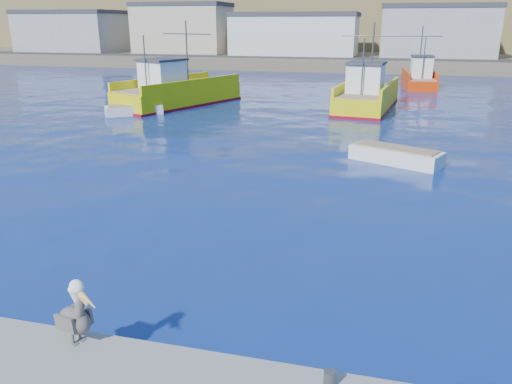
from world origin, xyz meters
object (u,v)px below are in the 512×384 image
skiff_mid (396,157)px  skiff_left (134,111)px  pelican (76,316)px  trawler_yellow_b (367,96)px  boat_orange (419,78)px  trawler_yellow_a (176,92)px

skiff_mid → skiff_left: bearing=154.0°
skiff_mid → pelican: size_ratio=3.21×
trawler_yellow_b → boat_orange: 15.34m
boat_orange → pelican: (-8.62, -46.82, 0.10)m
trawler_yellow_a → boat_orange: 25.51m
boat_orange → skiff_left: (-20.67, -21.29, -0.72)m
trawler_yellow_b → boat_orange: (4.58, 14.64, 0.01)m
skiff_left → pelican: 28.24m
pelican → skiff_left: bearing=115.3°
trawler_yellow_a → pelican: trawler_yellow_a is taller
skiff_mid → pelican: bearing=-109.9°
skiff_left → pelican: size_ratio=2.93×
skiff_left → skiff_mid: 20.15m
boat_orange → pelican: size_ratio=5.51×
skiff_left → pelican: pelican is taller
trawler_yellow_a → trawler_yellow_b: (14.71, 2.04, -0.05)m
skiff_left → trawler_yellow_a: bearing=73.4°
trawler_yellow_b → skiff_mid: size_ratio=2.39×
trawler_yellow_b → pelican: trawler_yellow_b is taller
boat_orange → skiff_left: boat_orange is taller
skiff_mid → pelican: pelican is taller
pelican → trawler_yellow_b: bearing=82.9°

